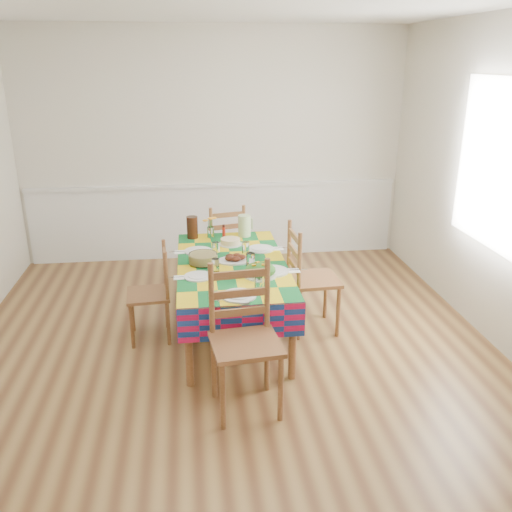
{
  "coord_description": "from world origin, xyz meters",
  "views": [
    {
      "loc": [
        -0.3,
        -3.9,
        2.33
      ],
      "look_at": [
        0.22,
        0.27,
        0.79
      ],
      "focal_mm": 38.0,
      "sensor_mm": 36.0,
      "label": 1
    }
  ],
  "objects_px": {
    "meat_platter": "(235,259)",
    "chair_right": "(309,279)",
    "tea_pitcher": "(192,227)",
    "green_pitcher": "(244,226)",
    "chair_near": "(244,340)",
    "chair_far": "(225,246)",
    "dining_table": "(232,271)",
    "chair_left": "(153,294)"
  },
  "relations": [
    {
      "from": "dining_table",
      "to": "chair_right",
      "type": "distance_m",
      "value": 0.69
    },
    {
      "from": "meat_platter",
      "to": "chair_far",
      "type": "relative_size",
      "value": 0.34
    },
    {
      "from": "chair_left",
      "to": "chair_right",
      "type": "bearing_deg",
      "value": 85.36
    },
    {
      "from": "meat_platter",
      "to": "chair_near",
      "type": "relative_size",
      "value": 0.3
    },
    {
      "from": "tea_pitcher",
      "to": "chair_near",
      "type": "height_order",
      "value": "chair_near"
    },
    {
      "from": "meat_platter",
      "to": "green_pitcher",
      "type": "relative_size",
      "value": 1.46
    },
    {
      "from": "dining_table",
      "to": "chair_left",
      "type": "bearing_deg",
      "value": 179.75
    },
    {
      "from": "chair_right",
      "to": "chair_far",
      "type": "bearing_deg",
      "value": 28.8
    },
    {
      "from": "chair_near",
      "to": "dining_table",
      "type": "bearing_deg",
      "value": 83.67
    },
    {
      "from": "chair_near",
      "to": "chair_far",
      "type": "height_order",
      "value": "chair_near"
    },
    {
      "from": "chair_far",
      "to": "tea_pitcher",
      "type": "bearing_deg",
      "value": 35.02
    },
    {
      "from": "meat_platter",
      "to": "chair_near",
      "type": "bearing_deg",
      "value": -91.71
    },
    {
      "from": "dining_table",
      "to": "chair_near",
      "type": "distance_m",
      "value": 1.08
    },
    {
      "from": "chair_near",
      "to": "chair_right",
      "type": "height_order",
      "value": "chair_near"
    },
    {
      "from": "green_pitcher",
      "to": "tea_pitcher",
      "type": "bearing_deg",
      "value": 179.83
    },
    {
      "from": "tea_pitcher",
      "to": "dining_table",
      "type": "bearing_deg",
      "value": -66.04
    },
    {
      "from": "meat_platter",
      "to": "tea_pitcher",
      "type": "height_order",
      "value": "tea_pitcher"
    },
    {
      "from": "meat_platter",
      "to": "chair_right",
      "type": "relative_size",
      "value": 0.31
    },
    {
      "from": "dining_table",
      "to": "chair_right",
      "type": "height_order",
      "value": "chair_right"
    },
    {
      "from": "chair_far",
      "to": "chair_left",
      "type": "bearing_deg",
      "value": 45.73
    },
    {
      "from": "meat_platter",
      "to": "chair_left",
      "type": "height_order",
      "value": "chair_left"
    },
    {
      "from": "chair_near",
      "to": "chair_left",
      "type": "bearing_deg",
      "value": 116.22
    },
    {
      "from": "tea_pitcher",
      "to": "chair_left",
      "type": "distance_m",
      "value": 0.89
    },
    {
      "from": "dining_table",
      "to": "chair_near",
      "type": "height_order",
      "value": "chair_near"
    },
    {
      "from": "tea_pitcher",
      "to": "meat_platter",
      "type": "bearing_deg",
      "value": -63.19
    },
    {
      "from": "tea_pitcher",
      "to": "chair_near",
      "type": "distance_m",
      "value": 1.86
    },
    {
      "from": "dining_table",
      "to": "chair_far",
      "type": "bearing_deg",
      "value": 89.55
    },
    {
      "from": "dining_table",
      "to": "tea_pitcher",
      "type": "relative_size",
      "value": 8.03
    },
    {
      "from": "dining_table",
      "to": "chair_far",
      "type": "height_order",
      "value": "chair_far"
    },
    {
      "from": "tea_pitcher",
      "to": "chair_left",
      "type": "bearing_deg",
      "value": -116.43
    },
    {
      "from": "tea_pitcher",
      "to": "chair_right",
      "type": "height_order",
      "value": "chair_right"
    },
    {
      "from": "meat_platter",
      "to": "tea_pitcher",
      "type": "distance_m",
      "value": 0.79
    },
    {
      "from": "chair_left",
      "to": "chair_far",
      "type": "bearing_deg",
      "value": 142.81
    },
    {
      "from": "dining_table",
      "to": "tea_pitcher",
      "type": "height_order",
      "value": "tea_pitcher"
    },
    {
      "from": "dining_table",
      "to": "tea_pitcher",
      "type": "distance_m",
      "value": 0.82
    },
    {
      "from": "chair_near",
      "to": "chair_right",
      "type": "bearing_deg",
      "value": 51.4
    },
    {
      "from": "meat_platter",
      "to": "tea_pitcher",
      "type": "relative_size",
      "value": 1.43
    },
    {
      "from": "tea_pitcher",
      "to": "green_pitcher",
      "type": "bearing_deg",
      "value": -0.17
    },
    {
      "from": "green_pitcher",
      "to": "chair_far",
      "type": "xyz_separation_m",
      "value": [
        -0.18,
        0.35,
        -0.33
      ]
    },
    {
      "from": "meat_platter",
      "to": "chair_right",
      "type": "distance_m",
      "value": 0.69
    },
    {
      "from": "dining_table",
      "to": "chair_far",
      "type": "distance_m",
      "value": 1.1
    },
    {
      "from": "chair_near",
      "to": "chair_left",
      "type": "relative_size",
      "value": 1.22
    }
  ]
}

